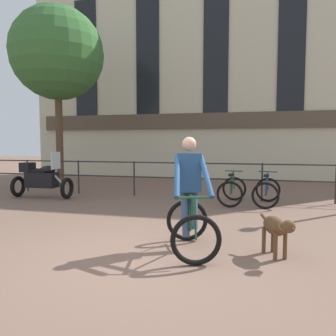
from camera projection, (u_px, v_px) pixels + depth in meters
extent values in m
plane|color=#7A5B4C|center=(134.00, 259.00, 4.52)|extent=(60.00, 60.00, 0.00)
cylinder|color=#2D2B28|center=(28.00, 175.00, 10.87)|extent=(0.05, 0.05, 1.05)
cylinder|color=#2D2B28|center=(79.00, 177.00, 10.42)|extent=(0.05, 0.05, 1.05)
cylinder|color=#2D2B28|center=(134.00, 178.00, 9.96)|extent=(0.05, 0.05, 1.05)
cylinder|color=#2D2B28|center=(195.00, 180.00, 9.51)|extent=(0.05, 0.05, 1.05)
cylinder|color=#2D2B28|center=(262.00, 182.00, 9.06)|extent=(0.05, 0.05, 1.05)
cylinder|color=#2D2B28|center=(336.00, 184.00, 8.60)|extent=(0.05, 0.05, 1.05)
cylinder|color=#2D2B28|center=(195.00, 163.00, 9.47)|extent=(15.00, 0.04, 0.04)
cylinder|color=#2D2B28|center=(195.00, 178.00, 9.51)|extent=(15.00, 0.04, 0.04)
cube|color=beige|center=(216.00, 65.00, 14.77)|extent=(18.00, 0.60, 10.21)
cube|color=brown|center=(215.00, 121.00, 14.61)|extent=(17.10, 0.12, 0.70)
cube|color=black|center=(86.00, 60.00, 15.93)|extent=(1.10, 0.06, 5.72)
cube|color=black|center=(148.00, 56.00, 15.17)|extent=(1.10, 0.06, 5.72)
cube|color=black|center=(216.00, 52.00, 14.41)|extent=(1.10, 0.06, 5.72)
cube|color=black|center=(292.00, 47.00, 13.65)|extent=(1.10, 0.06, 5.72)
torus|color=black|center=(196.00, 240.00, 4.27)|extent=(0.67, 0.26, 0.68)
torus|color=black|center=(187.00, 220.00, 5.37)|extent=(0.67, 0.26, 0.68)
cylinder|color=#194C2D|center=(192.00, 215.00, 4.68)|extent=(0.18, 0.48, 0.60)
cylinder|color=#194C2D|center=(190.00, 212.00, 5.01)|extent=(0.10, 0.23, 0.52)
cylinder|color=#194C2D|center=(191.00, 196.00, 4.76)|extent=(0.23, 0.65, 0.10)
cylinder|color=#194C2D|center=(189.00, 225.00, 5.15)|extent=(0.16, 0.43, 0.08)
cylinder|color=#194C2D|center=(188.00, 208.00, 5.23)|extent=(0.10, 0.26, 0.47)
cylinder|color=#194C2D|center=(195.00, 218.00, 4.35)|extent=(0.09, 0.22, 0.54)
cylinder|color=#194C2D|center=(194.00, 198.00, 4.43)|extent=(0.47, 0.17, 0.03)
cube|color=black|center=(189.00, 194.00, 5.09)|extent=(0.18, 0.26, 0.05)
cube|color=navy|center=(189.00, 172.00, 5.06)|extent=(0.41, 0.31, 0.60)
sphere|color=tan|center=(189.00, 144.00, 5.03)|extent=(0.22, 0.22, 0.22)
cylinder|color=navy|center=(177.00, 176.00, 4.73)|extent=(0.22, 0.71, 0.60)
cylinder|color=navy|center=(206.00, 175.00, 4.75)|extent=(0.34, 0.69, 0.60)
cylinder|color=#384766|center=(185.00, 214.00, 5.01)|extent=(0.22, 0.32, 0.69)
cylinder|color=#384766|center=(194.00, 210.00, 5.01)|extent=(0.17, 0.32, 0.58)
ellipsoid|color=brown|center=(275.00, 226.00, 4.63)|extent=(0.42, 0.54, 0.27)
cylinder|color=brown|center=(282.00, 228.00, 4.44)|extent=(0.20, 0.19, 0.15)
sphere|color=brown|center=(289.00, 226.00, 4.29)|extent=(0.17, 0.17, 0.17)
cone|color=brown|center=(292.00, 229.00, 4.22)|extent=(0.13, 0.14, 0.10)
cylinder|color=brown|center=(264.00, 217.00, 4.91)|extent=(0.12, 0.17, 0.10)
cylinder|color=brown|center=(275.00, 246.00, 4.48)|extent=(0.06, 0.06, 0.38)
cylinder|color=brown|center=(285.00, 246.00, 4.51)|extent=(0.06, 0.06, 0.38)
cylinder|color=brown|center=(264.00, 240.00, 4.78)|extent=(0.06, 0.06, 0.38)
cylinder|color=brown|center=(273.00, 239.00, 4.81)|extent=(0.06, 0.06, 0.38)
torus|color=black|center=(67.00, 188.00, 9.38)|extent=(0.13, 0.62, 0.62)
torus|color=black|center=(18.00, 186.00, 9.76)|extent=(0.13, 0.62, 0.62)
cube|color=black|center=(42.00, 180.00, 9.55)|extent=(0.90, 0.41, 0.44)
ellipsoid|color=black|center=(48.00, 170.00, 9.48)|extent=(0.48, 0.32, 0.24)
cube|color=black|center=(38.00, 171.00, 9.56)|extent=(0.56, 0.31, 0.10)
cylinder|color=#B2B2B7|center=(60.00, 182.00, 9.42)|extent=(0.45, 0.06, 0.41)
cube|color=silver|center=(56.00, 161.00, 9.40)|extent=(0.03, 0.44, 0.50)
cube|color=black|center=(27.00, 167.00, 9.63)|extent=(0.32, 0.36, 0.28)
torus|color=black|center=(234.00, 189.00, 9.13)|extent=(0.66, 0.10, 0.66)
torus|color=black|center=(230.00, 194.00, 8.13)|extent=(0.66, 0.10, 0.66)
cylinder|color=#194C2D|center=(233.00, 182.00, 8.72)|extent=(0.06, 0.47, 0.58)
cylinder|color=#194C2D|center=(231.00, 185.00, 8.43)|extent=(0.04, 0.22, 0.51)
cylinder|color=#194C2D|center=(232.00, 173.00, 8.61)|extent=(0.07, 0.63, 0.10)
cylinder|color=#194C2D|center=(231.00, 194.00, 8.33)|extent=(0.05, 0.42, 0.07)
cylinder|color=#194C2D|center=(230.00, 185.00, 8.22)|extent=(0.04, 0.25, 0.46)
cylinder|color=#194C2D|center=(234.00, 180.00, 9.02)|extent=(0.04, 0.21, 0.52)
cylinder|color=#194C2D|center=(234.00, 171.00, 8.91)|extent=(0.48, 0.06, 0.03)
cube|color=black|center=(231.00, 175.00, 8.32)|extent=(0.13, 0.25, 0.05)
torus|color=black|center=(268.00, 190.00, 8.91)|extent=(0.66, 0.13, 0.66)
torus|color=black|center=(265.00, 196.00, 7.93)|extent=(0.66, 0.13, 0.66)
cylinder|color=navy|center=(267.00, 183.00, 8.51)|extent=(0.08, 0.47, 0.58)
cylinder|color=navy|center=(266.00, 186.00, 8.22)|extent=(0.06, 0.22, 0.51)
cylinder|color=navy|center=(267.00, 174.00, 8.40)|extent=(0.10, 0.63, 0.10)
cylinder|color=navy|center=(266.00, 195.00, 8.13)|extent=(0.07, 0.42, 0.07)
cylinder|color=navy|center=(266.00, 186.00, 8.02)|extent=(0.05, 0.25, 0.46)
cylinder|color=navy|center=(268.00, 181.00, 8.80)|extent=(0.05, 0.21, 0.52)
cylinder|color=navy|center=(268.00, 172.00, 8.70)|extent=(0.48, 0.08, 0.03)
cube|color=black|center=(266.00, 176.00, 8.11)|extent=(0.14, 0.25, 0.05)
cylinder|color=brown|center=(59.00, 133.00, 12.11)|extent=(0.26, 0.26, 3.94)
sphere|color=#386B33|center=(57.00, 53.00, 11.89)|extent=(3.35, 3.35, 3.35)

